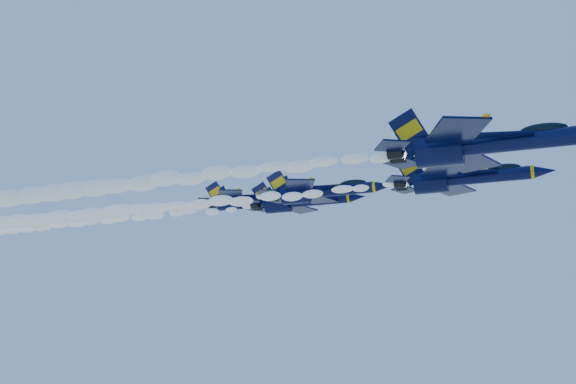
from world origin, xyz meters
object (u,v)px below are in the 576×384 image
(jet_lead, at_px, (484,144))
(jet_second, at_px, (463,178))
(jet_third, at_px, (321,191))
(jet_fifth, at_px, (250,199))
(jet_fourth, at_px, (300,201))

(jet_lead, bearing_deg, jet_second, 105.26)
(jet_third, distance_m, jet_fifth, 19.43)
(jet_lead, relative_size, jet_fourth, 1.25)
(jet_second, relative_size, jet_fourth, 1.03)
(jet_second, xyz_separation_m, jet_third, (-18.42, 9.59, 2.65))
(jet_lead, distance_m, jet_second, 11.40)
(jet_lead, relative_size, jet_second, 1.21)
(jet_fourth, bearing_deg, jet_fifth, 146.99)
(jet_lead, xyz_separation_m, jet_second, (-3.00, 11.00, 0.14))
(jet_fourth, bearing_deg, jet_third, -52.35)
(jet_second, relative_size, jet_fifth, 1.00)
(jet_lead, xyz_separation_m, jet_fifth, (-35.99, 33.03, 6.01))
(jet_fourth, bearing_deg, jet_second, -34.05)
(jet_fifth, bearing_deg, jet_lead, -42.54)
(jet_third, relative_size, jet_fourth, 1.02)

